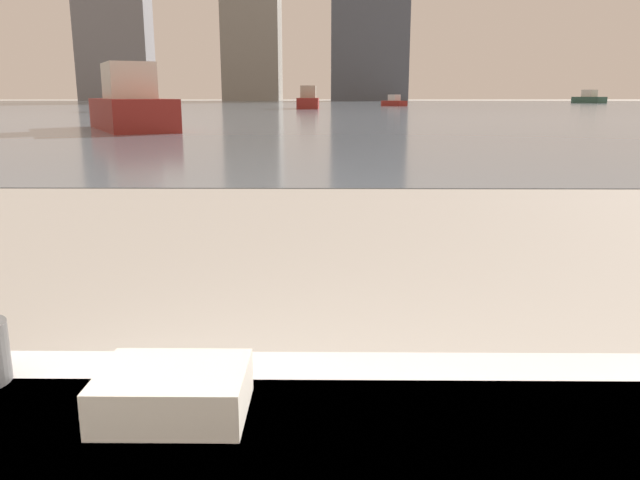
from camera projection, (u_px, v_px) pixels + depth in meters
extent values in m
cube|color=silver|center=(174.00, 403.00, 1.07)|extent=(0.25, 0.19, 0.04)
cube|color=silver|center=(173.00, 381.00, 1.06)|extent=(0.25, 0.19, 0.04)
cube|color=slate|center=(326.00, 106.00, 60.72)|extent=(180.00, 110.00, 0.01)
cube|color=#335647|center=(589.00, 100.00, 82.36)|extent=(3.31, 4.87, 0.81)
cube|color=silver|center=(589.00, 93.00, 82.17)|extent=(1.75, 2.05, 0.92)
cube|color=maroon|center=(394.00, 103.00, 60.24)|extent=(2.37, 2.99, 0.51)
cube|color=silver|center=(394.00, 98.00, 60.12)|extent=(1.19, 1.30, 0.58)
cube|color=maroon|center=(308.00, 103.00, 48.75)|extent=(1.65, 4.69, 0.82)
cube|color=#B2A893|center=(308.00, 92.00, 48.55)|extent=(1.18, 1.76, 0.94)
cube|color=#335647|center=(132.00, 106.00, 40.76)|extent=(1.98, 4.30, 0.73)
cube|color=#B2A893|center=(131.00, 93.00, 40.58)|extent=(1.24, 1.68, 0.83)
cube|color=maroon|center=(131.00, 114.00, 19.07)|extent=(4.02, 5.57, 0.93)
cube|color=silver|center=(129.00, 81.00, 18.85)|extent=(2.08, 2.38, 1.06)
cube|color=gray|center=(251.00, 0.00, 111.40)|extent=(10.04, 10.88, 35.19)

